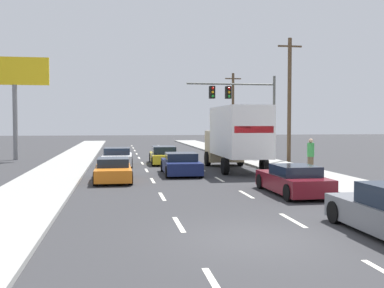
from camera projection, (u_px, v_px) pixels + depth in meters
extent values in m
plane|color=#333335|center=(162.00, 160.00, 36.09)|extent=(140.00, 140.00, 0.00)
cube|color=#9E9E99|center=(266.00, 163.00, 32.24)|extent=(3.16, 80.00, 0.14)
cube|color=#9E9E99|center=(65.00, 166.00, 30.08)|extent=(3.16, 80.00, 0.14)
cube|color=silver|center=(215.00, 286.00, 8.17)|extent=(0.14, 2.00, 0.01)
cube|color=silver|center=(179.00, 224.00, 13.10)|extent=(0.14, 2.00, 0.01)
cube|color=silver|center=(162.00, 196.00, 18.03)|extent=(0.14, 2.00, 0.01)
cube|color=silver|center=(153.00, 181.00, 22.96)|extent=(0.14, 2.00, 0.01)
cube|color=silver|center=(147.00, 170.00, 27.89)|extent=(0.14, 2.00, 0.01)
cube|color=silver|center=(142.00, 163.00, 32.83)|extent=(0.14, 2.00, 0.01)
cube|color=silver|center=(139.00, 158.00, 37.76)|extent=(0.14, 2.00, 0.01)
cube|color=silver|center=(137.00, 154.00, 42.69)|extent=(0.14, 2.00, 0.01)
cube|color=silver|center=(135.00, 151.00, 47.62)|extent=(0.14, 2.00, 0.01)
cube|color=silver|center=(133.00, 148.00, 52.55)|extent=(0.14, 2.00, 0.01)
cube|color=silver|center=(132.00, 146.00, 57.48)|extent=(0.14, 2.00, 0.01)
cube|color=silver|center=(293.00, 220.00, 13.64)|extent=(0.14, 2.00, 0.01)
cube|color=silver|center=(246.00, 194.00, 18.57)|extent=(0.14, 2.00, 0.01)
cube|color=silver|center=(219.00, 179.00, 23.50)|extent=(0.14, 2.00, 0.01)
cube|color=silver|center=(202.00, 169.00, 28.43)|extent=(0.14, 2.00, 0.01)
cube|color=silver|center=(189.00, 162.00, 33.36)|extent=(0.14, 2.00, 0.01)
cube|color=silver|center=(180.00, 157.00, 38.30)|extent=(0.14, 2.00, 0.01)
cube|color=silver|center=(173.00, 153.00, 43.23)|extent=(0.14, 2.00, 0.01)
cube|color=silver|center=(167.00, 150.00, 48.16)|extent=(0.14, 2.00, 0.01)
cube|color=silver|center=(163.00, 148.00, 53.09)|extent=(0.14, 2.00, 0.01)
cube|color=silver|center=(159.00, 146.00, 58.02)|extent=(0.14, 2.00, 0.01)
cube|color=white|center=(117.00, 159.00, 30.54)|extent=(1.98, 4.05, 0.64)
cube|color=#192333|center=(117.00, 151.00, 30.48)|extent=(1.71, 1.97, 0.44)
cylinder|color=black|center=(105.00, 160.00, 31.87)|extent=(0.23, 0.64, 0.64)
cylinder|color=black|center=(131.00, 159.00, 32.11)|extent=(0.23, 0.64, 0.64)
cylinder|color=black|center=(102.00, 163.00, 28.99)|extent=(0.23, 0.64, 0.64)
cylinder|color=black|center=(131.00, 163.00, 29.23)|extent=(0.23, 0.64, 0.64)
cube|color=orange|center=(113.00, 172.00, 22.93)|extent=(1.75, 4.57, 0.58)
cube|color=#192333|center=(113.00, 162.00, 22.99)|extent=(1.52, 2.04, 0.42)
cylinder|color=black|center=(98.00, 171.00, 24.50)|extent=(0.22, 0.64, 0.64)
cylinder|color=black|center=(128.00, 170.00, 24.77)|extent=(0.22, 0.64, 0.64)
cylinder|color=black|center=(95.00, 179.00, 21.10)|extent=(0.22, 0.64, 0.64)
cylinder|color=black|center=(130.00, 178.00, 21.36)|extent=(0.22, 0.64, 0.64)
cube|color=yellow|center=(164.00, 158.00, 32.36)|extent=(1.86, 4.61, 0.59)
cube|color=#192333|center=(164.00, 150.00, 32.14)|extent=(1.59, 2.37, 0.52)
cylinder|color=black|center=(151.00, 157.00, 33.98)|extent=(0.24, 0.65, 0.64)
cylinder|color=black|center=(173.00, 157.00, 34.20)|extent=(0.24, 0.65, 0.64)
cylinder|color=black|center=(153.00, 161.00, 30.54)|extent=(0.24, 0.65, 0.64)
cylinder|color=black|center=(178.00, 161.00, 30.76)|extent=(0.24, 0.65, 0.64)
cube|color=#141E4C|center=(181.00, 166.00, 25.70)|extent=(1.97, 4.45, 0.64)
cube|color=#192333|center=(181.00, 157.00, 25.57)|extent=(1.69, 1.94, 0.44)
cylinder|color=black|center=(163.00, 166.00, 27.23)|extent=(0.23, 0.64, 0.64)
cylinder|color=black|center=(192.00, 166.00, 27.47)|extent=(0.23, 0.64, 0.64)
cylinder|color=black|center=(168.00, 172.00, 23.95)|extent=(0.23, 0.64, 0.64)
cylinder|color=black|center=(201.00, 172.00, 24.19)|extent=(0.23, 0.64, 0.64)
cube|color=white|center=(239.00, 131.00, 26.88)|extent=(2.39, 6.06, 2.88)
cube|color=red|center=(254.00, 130.00, 23.91)|extent=(2.11, 0.05, 0.36)
cube|color=tan|center=(224.00, 146.00, 30.92)|extent=(2.27, 2.05, 2.04)
cylinder|color=black|center=(208.00, 159.00, 30.79)|extent=(0.31, 0.96, 0.96)
cylinder|color=black|center=(240.00, 158.00, 31.13)|extent=(0.31, 0.96, 0.96)
cylinder|color=black|center=(225.00, 166.00, 25.61)|extent=(0.31, 0.96, 0.96)
cylinder|color=black|center=(264.00, 165.00, 25.95)|extent=(0.31, 0.96, 0.96)
cube|color=maroon|center=(293.00, 183.00, 18.66)|extent=(1.77, 4.38, 0.65)
cube|color=#192333|center=(295.00, 170.00, 18.38)|extent=(1.54, 1.96, 0.40)
cylinder|color=black|center=(261.00, 181.00, 20.15)|extent=(0.23, 0.64, 0.64)
cylinder|color=black|center=(296.00, 181.00, 20.41)|extent=(0.23, 0.64, 0.64)
cylinder|color=black|center=(289.00, 193.00, 16.93)|extent=(0.23, 0.64, 0.64)
cylinder|color=black|center=(330.00, 192.00, 17.20)|extent=(0.23, 0.64, 0.64)
cylinder|color=black|center=(335.00, 212.00, 13.23)|extent=(0.23, 0.64, 0.64)
cylinder|color=#595B56|center=(274.00, 118.00, 36.16)|extent=(0.20, 0.20, 6.53)
cylinder|color=#595B56|center=(231.00, 84.00, 35.49)|extent=(6.93, 0.14, 0.14)
cube|color=black|center=(228.00, 93.00, 35.48)|extent=(0.40, 0.56, 0.95)
sphere|color=red|center=(229.00, 88.00, 35.16)|extent=(0.20, 0.20, 0.20)
sphere|color=orange|center=(229.00, 92.00, 35.17)|extent=(0.20, 0.20, 0.20)
sphere|color=green|center=(229.00, 96.00, 35.19)|extent=(0.20, 0.20, 0.20)
cube|color=black|center=(212.00, 92.00, 35.28)|extent=(0.40, 0.56, 0.95)
sphere|color=red|center=(213.00, 88.00, 34.96)|extent=(0.20, 0.20, 0.20)
sphere|color=orange|center=(213.00, 92.00, 34.97)|extent=(0.20, 0.20, 0.20)
sphere|color=green|center=(213.00, 96.00, 34.99)|extent=(0.20, 0.20, 0.20)
cylinder|color=brown|center=(289.00, 100.00, 33.73)|extent=(0.28, 0.28, 9.05)
cube|color=brown|center=(290.00, 46.00, 33.54)|extent=(1.80, 0.12, 0.12)
cylinder|color=brown|center=(233.00, 111.00, 51.26)|extent=(0.28, 0.28, 8.36)
cube|color=brown|center=(233.00, 79.00, 51.09)|extent=(1.80, 0.12, 0.12)
cylinder|color=slate|center=(15.00, 123.00, 35.62)|extent=(0.36, 0.36, 5.80)
cube|color=yellow|center=(14.00, 71.00, 35.43)|extent=(5.17, 0.20, 2.14)
cylinder|color=brown|center=(311.00, 165.00, 25.42)|extent=(0.32, 0.32, 0.87)
cylinder|color=#338C3F|center=(311.00, 150.00, 25.39)|extent=(0.38, 0.38, 0.76)
sphere|color=tan|center=(311.00, 141.00, 25.36)|extent=(0.24, 0.24, 0.24)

